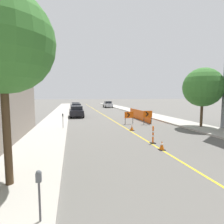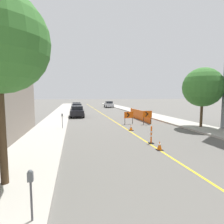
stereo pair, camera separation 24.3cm
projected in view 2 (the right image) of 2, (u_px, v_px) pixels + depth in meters
The scene contains 16 objects.
lane_stripe at pixel (102, 114), 29.22m from camera, with size 0.12×72.33×0.01m.
sidewalk_left at pixel (60, 114), 27.74m from camera, with size 2.98×72.33×0.14m.
sidewalk_right at pixel (141, 112), 30.68m from camera, with size 2.98×72.33×0.14m.
traffic_cone_third at pixel (160, 146), 9.81m from camera, with size 0.34×0.34×0.53m.
traffic_cone_fourth at pixel (131, 128), 15.31m from camera, with size 0.38×0.38×0.51m.
delineator_post_rear at pixel (151, 136), 11.15m from camera, with size 0.31×0.31×1.13m.
arrow_barricade_primary at pixel (129, 115), 18.52m from camera, with size 1.00×0.12×1.34m.
arrow_barricade_secondary at pixel (147, 115), 18.37m from camera, with size 0.97×0.16×1.45m.
safety_mesh_fence at pixel (139, 115), 22.09m from camera, with size 0.11×7.06×1.22m.
parked_car_curb_near at pixel (77, 111), 24.88m from camera, with size 1.94×4.33×1.59m.
parked_car_curb_mid at pixel (77, 108), 31.35m from camera, with size 1.93×4.30×1.59m.
parked_car_curb_far at pixel (76, 106), 37.16m from camera, with size 1.99×4.38×1.59m.
parked_car_opposite_side at pixel (109, 104), 44.37m from camera, with size 1.93×4.31×1.59m.
parking_meter_near_curb at pixel (62, 118), 15.59m from camera, with size 0.12×0.11×1.33m.
parking_meter_far_curb at pixel (31, 185), 4.02m from camera, with size 0.12×0.11×1.24m.
street_tree_right_near at pixel (203, 87), 16.05m from camera, with size 3.58×3.58×5.47m.
Camera 2 is at (-4.69, 7.44, 3.08)m, focal length 28.00 mm.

